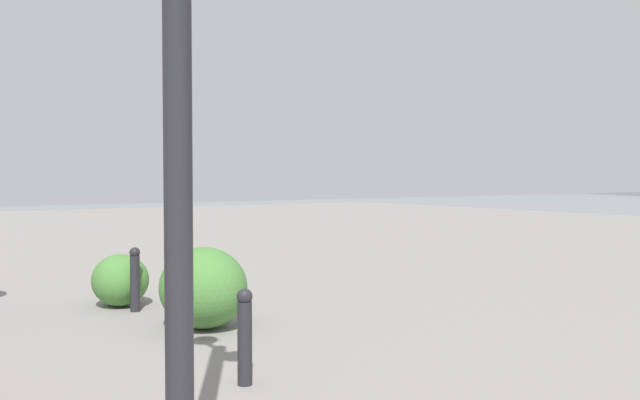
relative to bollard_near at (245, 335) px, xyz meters
The scene contains 4 objects.
bollard_near is the anchor object (origin of this frame).
bollard_mid 3.29m from the bollard_near, ahead, with size 0.13×0.13×0.81m.
shrub_low 2.06m from the bollard_near, 14.63° to the right, with size 1.07×0.96×0.91m.
shrub_round 3.73m from the bollard_near, ahead, with size 0.80×0.72×0.68m.
Camera 1 is at (0.49, 1.82, 1.68)m, focal length 35.13 mm.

